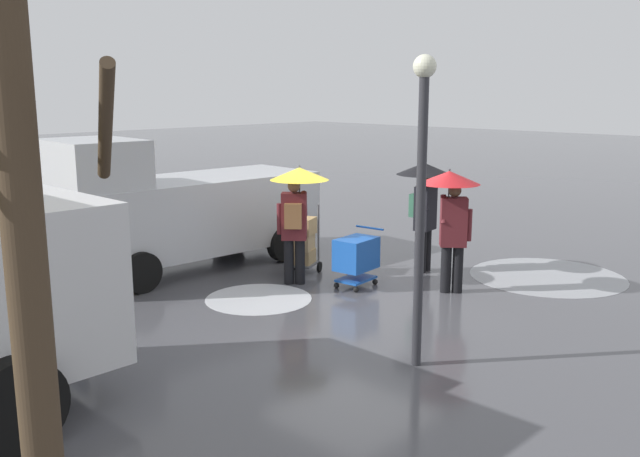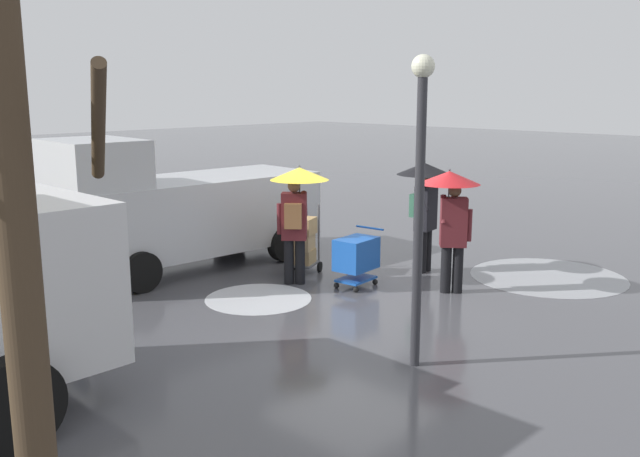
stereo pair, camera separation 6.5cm
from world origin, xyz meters
name	(u,v)px [view 2 (the right image)]	position (x,y,z in m)	size (l,w,h in m)	color
ground_plane	(352,285)	(0.00, 0.00, 0.00)	(90.00, 90.00, 0.00)	#4C4C51
slush_patch_near_cluster	(548,276)	(-2.24, -2.99, 0.00)	(2.85, 2.85, 0.01)	#999BA0
slush_patch_under_van	(258,298)	(0.59, 1.71, 0.00)	(1.79, 1.79, 0.01)	silver
cargo_van_parked_right	(177,209)	(3.24, 1.47, 1.18)	(2.41, 5.44, 2.60)	#B7BABF
shopping_cart_vendor	(356,256)	(-0.10, 0.01, 0.57)	(0.64, 0.88, 1.02)	#1951B2
hand_dolly_boxes	(303,241)	(1.16, 0.11, 0.64)	(0.76, 0.85, 1.32)	#515156
pedestrian_pink_side	(297,198)	(0.78, 0.62, 1.57)	(1.04, 1.04, 2.15)	black
pedestrian_black_side	(451,202)	(-1.47, -0.83, 1.58)	(1.04, 1.04, 2.15)	black
pedestrian_white_side	(425,191)	(-0.35, -1.62, 1.57)	(1.04, 1.04, 2.15)	black
bare_tree_near	(24,317)	(-3.99, 7.40, 2.15)	(1.31, 1.31, 4.44)	#423323
street_lamp	(420,181)	(-2.99, 2.16, 2.37)	(0.28, 0.28, 3.86)	#2D2D33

